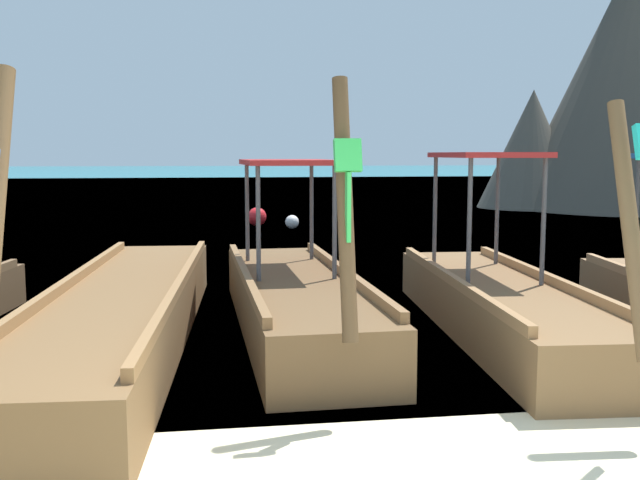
# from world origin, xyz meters

# --- Properties ---
(sea_water) EXTENTS (120.00, 120.00, 0.00)m
(sea_water) POSITION_xyz_m (0.00, 61.88, 0.00)
(sea_water) COLOR #147A89
(sea_water) RESTS_ON ground
(longtail_boat_blue_ribbon) EXTENTS (1.65, 7.63, 2.46)m
(longtail_boat_blue_ribbon) POSITION_xyz_m (-1.98, 4.33, 0.32)
(longtail_boat_blue_ribbon) COLOR brown
(longtail_boat_blue_ribbon) RESTS_ON ground
(longtail_boat_green_ribbon) EXTENTS (1.34, 5.51, 2.57)m
(longtail_boat_green_ribbon) POSITION_xyz_m (-0.15, 4.73, 0.36)
(longtail_boat_green_ribbon) COLOR brown
(longtail_boat_green_ribbon) RESTS_ON ground
(longtail_boat_turquoise_ribbon) EXTENTS (1.52, 5.71, 2.38)m
(longtail_boat_turquoise_ribbon) POSITION_xyz_m (2.06, 4.23, 0.35)
(longtail_boat_turquoise_ribbon) COLOR brown
(longtail_boat_turquoise_ribbon) RESTS_ON ground
(karst_rock) EXTENTS (9.89, 8.75, 9.80)m
(karst_rock) POSITION_xyz_m (13.99, 21.57, 4.73)
(karst_rock) COLOR #47443D
(karst_rock) RESTS_ON ground
(mooring_buoy_near) EXTENTS (0.52, 0.52, 0.52)m
(mooring_buoy_near) POSITION_xyz_m (0.19, 16.77, 0.26)
(mooring_buoy_near) COLOR red
(mooring_buoy_near) RESTS_ON sea_water
(mooring_buoy_far) EXTENTS (0.37, 0.37, 0.37)m
(mooring_buoy_far) POSITION_xyz_m (1.06, 15.93, 0.19)
(mooring_buoy_far) COLOR white
(mooring_buoy_far) RESTS_ON sea_water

